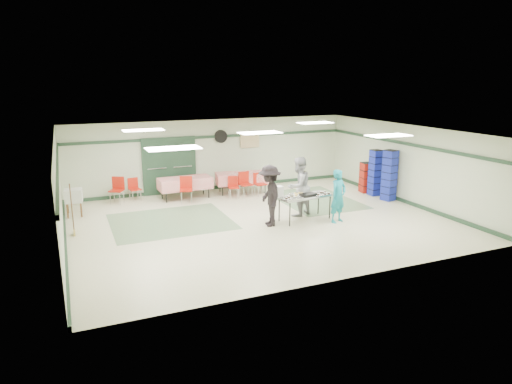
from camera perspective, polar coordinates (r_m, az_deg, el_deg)
name	(u,v)px	position (r m, az deg, el deg)	size (l,w,h in m)	color
floor	(260,221)	(13.88, 0.46, -3.63)	(11.00, 11.00, 0.00)	beige
ceiling	(260,132)	(13.31, 0.49, 7.51)	(11.00, 11.00, 0.00)	silver
wall_back	(213,155)	(17.68, -5.36, 4.66)	(11.00, 11.00, 0.00)	beige
wall_front	(346,220)	(9.70, 11.13, -3.41)	(11.00, 11.00, 0.00)	beige
wall_left	(59,196)	(12.46, -23.40, -0.42)	(9.00, 9.00, 0.00)	beige
wall_right	(407,164)	(16.47, 18.34, 3.31)	(9.00, 9.00, 0.00)	beige
trim_back	(213,137)	(17.55, -5.38, 6.90)	(11.00, 0.06, 0.10)	#203A28
baseboard_back	(214,187)	(17.90, -5.24, 0.57)	(11.00, 0.06, 0.12)	#203A28
trim_left	(57,168)	(12.32, -23.58, 2.74)	(9.00, 0.06, 0.10)	#203A28
baseboard_left	(66,244)	(12.82, -22.71, -6.00)	(9.00, 0.06, 0.12)	#203A28
trim_right	(408,144)	(16.34, 18.45, 5.72)	(9.00, 0.06, 0.10)	#203A28
baseboard_right	(403,201)	(16.72, 17.93, -1.04)	(9.00, 0.06, 0.12)	#203A28
green_patch_a	(171,221)	(14.06, -10.59, -3.63)	(3.50, 3.00, 0.01)	slate
green_patch_b	(315,200)	(16.39, 7.38, -0.96)	(2.50, 3.50, 0.01)	slate
double_door_left	(157,167)	(17.15, -12.30, 3.09)	(0.90, 0.06, 2.10)	#989B98
double_door_right	(182,165)	(17.34, -9.22, 3.35)	(0.90, 0.06, 2.10)	#989B98
door_frame	(170,166)	(17.22, -10.75, 3.21)	(2.00, 0.03, 2.15)	#203A28
wall_fan	(221,136)	(17.61, -4.42, 6.95)	(0.50, 0.50, 0.10)	black
scroll_banner	(250,140)	(18.05, -0.77, 6.52)	(0.80, 0.02, 0.60)	tan
serving_table	(305,197)	(13.87, 6.15, -0.66)	(1.81, 0.93, 0.76)	#A2A29E
sheet_tray_right	(321,195)	(14.01, 8.09, -0.32)	(0.59, 0.45, 0.02)	silver
sheet_tray_mid	(299,195)	(13.89, 5.45, -0.37)	(0.61, 0.46, 0.02)	silver
sheet_tray_left	(291,199)	(13.45, 4.45, -0.83)	(0.60, 0.45, 0.02)	silver
baking_pan	(308,195)	(13.82, 6.53, -0.35)	(0.47, 0.29, 0.08)	black
foam_box_stack	(279,192)	(13.53, 2.87, -0.01)	(0.22, 0.20, 0.35)	white
volunteer_teal	(338,196)	(13.80, 10.24, -0.51)	(0.58, 0.38, 1.60)	teal
volunteer_grey	(299,187)	(14.27, 5.34, 0.68)	(0.90, 0.70, 1.86)	gray
volunteer_dark	(270,196)	(13.24, 1.70, -0.46)	(1.16, 0.67, 1.80)	black
dining_table_a	(242,178)	(17.17, -1.73, 1.78)	(2.06, 1.18, 0.77)	red
dining_table_b	(185,183)	(16.52, -8.85, 1.13)	(1.89, 0.88, 0.77)	red
chair_a	(245,182)	(16.62, -1.41, 1.32)	(0.45, 0.45, 0.90)	red
chair_b	(233,185)	(16.46, -2.86, 0.91)	(0.43, 0.43, 0.78)	red
chair_c	(259,181)	(16.83, 0.40, 1.33)	(0.42, 0.42, 0.83)	red
chair_d	(186,187)	(15.96, -8.73, 0.65)	(0.53, 0.53, 0.92)	red
chair_loose_a	(134,187)	(16.68, -15.01, 0.63)	(0.44, 0.44, 0.79)	red
chair_loose_b	(117,187)	(16.40, -16.94, 0.57)	(0.58, 0.58, 0.92)	red
crate_stack_blue_a	(375,173)	(17.27, 14.68, 2.34)	(0.37, 0.37, 1.69)	#192898
crate_stack_red	(367,178)	(17.70, 13.68, 1.77)	(0.44, 0.44, 1.14)	#A22210
crate_stack_blue_b	(389,176)	(16.66, 16.34, 1.99)	(0.40, 0.40, 1.80)	#192898
printer_table	(73,196)	(15.42, -21.89, -0.47)	(0.52, 0.78, 0.74)	brown
office_printer	(73,196)	(14.11, -21.85, -0.43)	(0.48, 0.42, 0.38)	beige
broom	(72,208)	(13.45, -22.03, -1.92)	(0.03, 0.03, 1.45)	brown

